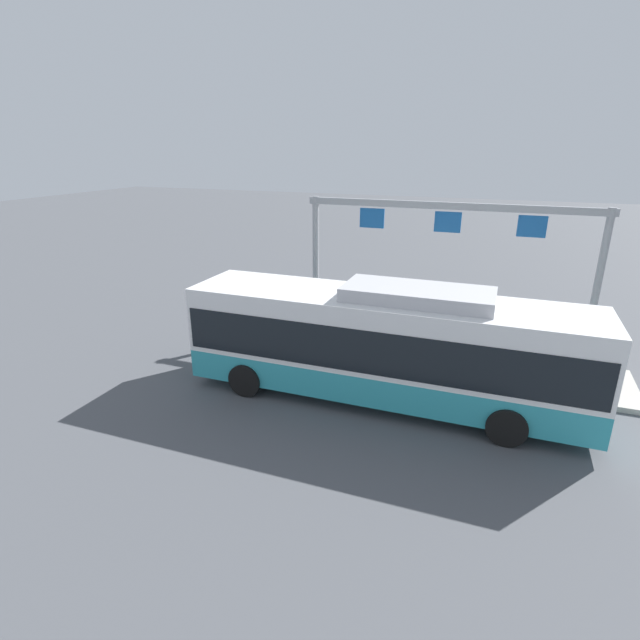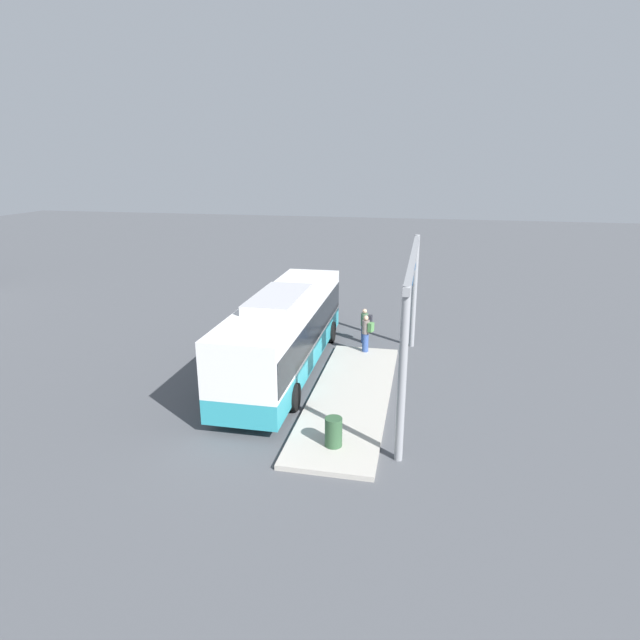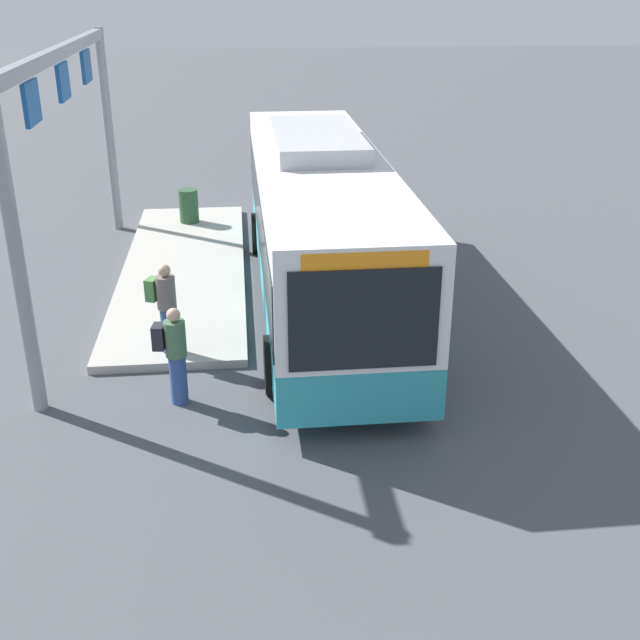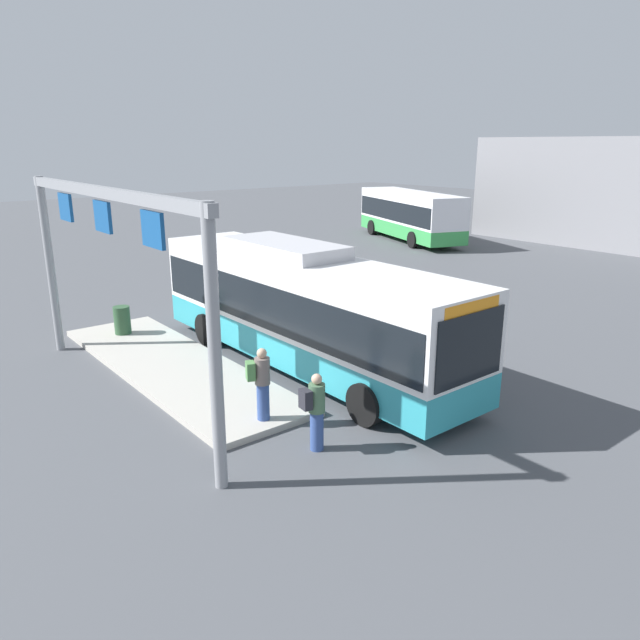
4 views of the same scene
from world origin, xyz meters
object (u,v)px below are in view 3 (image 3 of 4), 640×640
person_boarding (174,353)px  person_waiting_near (166,306)px  bus_main (321,220)px  trash_bin (189,206)px

person_boarding → person_waiting_near: 1.63m
bus_main → person_waiting_near: (2.43, -3.01, -0.76)m
trash_bin → person_boarding: bearing=1.6°
person_boarding → person_waiting_near: bearing=106.2°
bus_main → person_boarding: bearing=-34.7°
bus_main → person_boarding: bus_main is taller
trash_bin → person_waiting_near: bearing=0.1°
person_boarding → trash_bin: (-9.71, -0.27, -0.28)m
person_boarding → trash_bin: bearing=99.0°
person_waiting_near → person_boarding: bearing=-58.4°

